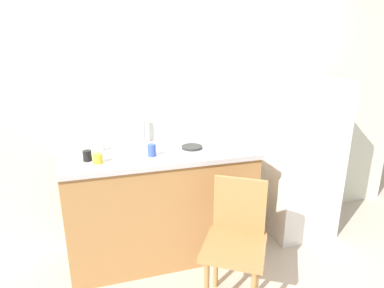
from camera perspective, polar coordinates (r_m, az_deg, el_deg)
The scene contains 11 objects.
back_wall at distance 2.91m, azimuth -2.04°, elevation 7.36°, with size 4.80×0.10×2.51m, color silver.
cabinet_base at distance 2.80m, azimuth -5.30°, elevation -10.73°, with size 1.49×0.60×0.90m, color #A87542.
countertop at distance 2.61m, azimuth -5.59°, elevation -1.62°, with size 1.53×0.64×0.04m, color #B7B7BC.
faucet at distance 2.79m, azimuth -8.50°, elevation 2.43°, with size 0.02×0.02×0.23m, color #B7B7BC.
refrigerator at distance 3.19m, azimuth 18.45°, elevation -2.35°, with size 0.57×0.57×1.47m, color white.
chair at distance 2.30m, azimuth 7.72°, elevation -16.15°, with size 0.55×0.55×0.89m.
hotplate at distance 2.65m, azimuth 0.03°, elevation -0.54°, with size 0.17×0.17×0.02m, color #2D2D2D.
cup_blue at distance 2.48m, azimuth -7.09°, elevation -1.08°, with size 0.06×0.06×0.09m, color blue.
cup_yellow at distance 2.42m, azimuth -16.21°, elevation -2.45°, with size 0.07×0.07×0.07m, color yellow.
cup_white at distance 2.69m, azimuth -15.80°, elevation -0.37°, with size 0.07×0.07×0.07m, color white.
cup_black at distance 2.49m, azimuth -17.91°, elevation -1.96°, with size 0.06×0.06×0.08m, color black.
Camera 1 is at (-0.72, -1.77, 1.77)m, focal length 30.38 mm.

